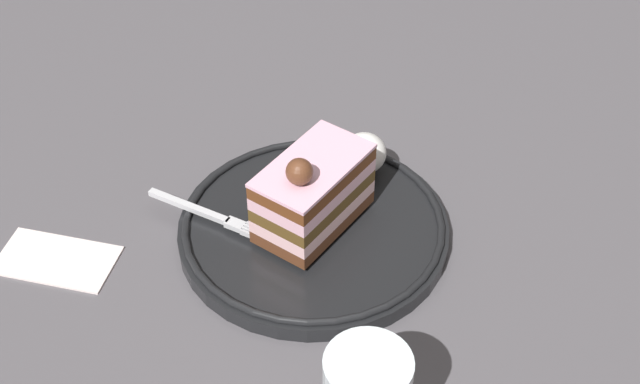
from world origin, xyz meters
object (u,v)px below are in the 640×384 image
at_px(dessert_plate, 320,227).
at_px(whipped_cream_dollop, 364,153).
at_px(fork, 214,216).
at_px(cake_slice, 316,197).
at_px(folded_napkin, 56,259).

height_order(dessert_plate, whipped_cream_dollop, whipped_cream_dollop).
xyz_separation_m(dessert_plate, fork, (-0.08, -0.04, 0.01)).
bearing_deg(cake_slice, whipped_cream_dollop, 84.90).
xyz_separation_m(cake_slice, fork, (-0.08, -0.03, -0.03)).
bearing_deg(whipped_cream_dollop, cake_slice, -95.10).
distance_m(dessert_plate, whipped_cream_dollop, 0.08).
bearing_deg(cake_slice, folded_napkin, -149.49).
distance_m(cake_slice, whipped_cream_dollop, 0.08).
bearing_deg(dessert_plate, cake_slice, -87.38).
bearing_deg(whipped_cream_dollop, fork, -128.39).
bearing_deg(fork, folded_napkin, -141.93).
height_order(dessert_plate, fork, fork).
distance_m(dessert_plate, cake_slice, 0.04).
distance_m(fork, folded_napkin, 0.13).
xyz_separation_m(cake_slice, folded_napkin, (-0.18, -0.11, -0.05)).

